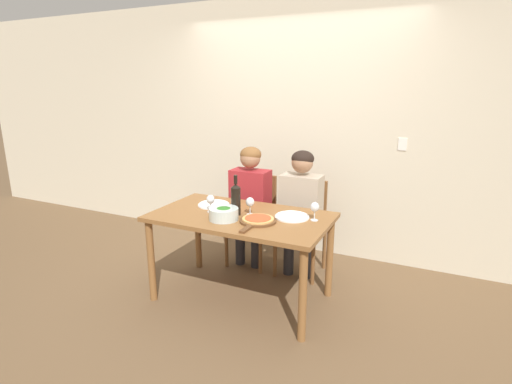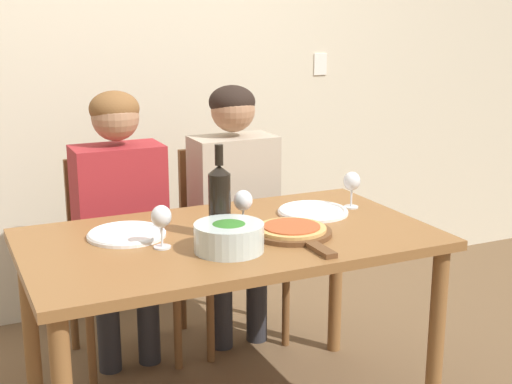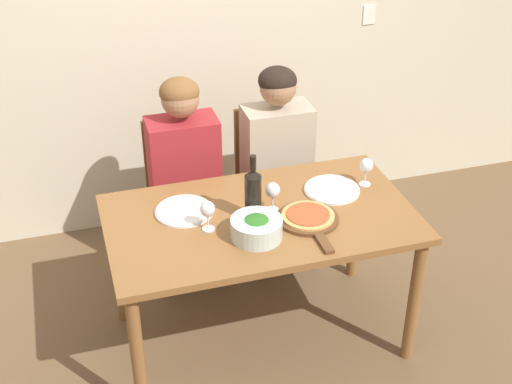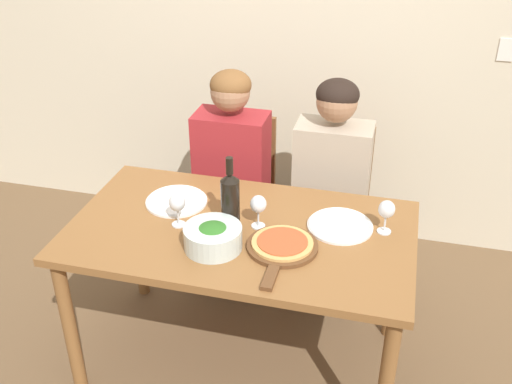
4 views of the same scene
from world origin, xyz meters
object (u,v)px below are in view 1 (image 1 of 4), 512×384
object	(u,v)px
wine_glass_centre	(250,203)
pizza_on_board	(258,220)
chair_left	(254,216)
broccoli_bowl	(224,214)
person_man	(301,202)
wine_glass_right	(315,208)
wine_bottle	(236,199)
dinner_plate_left	(214,204)
wine_glass_left	(211,200)
person_woman	(250,196)
chair_right	(303,223)
dinner_plate_right	(292,217)

from	to	relation	value
wine_glass_centre	pizza_on_board	bearing A→B (deg)	-46.15
chair_left	broccoli_bowl	distance (m)	0.99
person_man	wine_glass_right	world-z (taller)	person_man
wine_bottle	pizza_on_board	size ratio (longest dim) A/B	0.78
wine_bottle	wine_glass_right	size ratio (longest dim) A/B	2.23
chair_left	wine_glass_right	world-z (taller)	wine_glass_right
dinner_plate_left	broccoli_bowl	bearing A→B (deg)	-47.39
chair_left	wine_glass_left	xyz separation A→B (m)	(-0.03, -0.80, 0.37)
person_woman	person_man	world-z (taller)	same
chair_right	wine_glass_right	xyz separation A→B (m)	(0.30, -0.63, 0.37)
person_woman	dinner_plate_right	size ratio (longest dim) A/B	4.35
chair_left	person_woman	size ratio (longest dim) A/B	0.74
broccoli_bowl	pizza_on_board	size ratio (longest dim) A/B	0.55
wine_glass_left	chair_right	bearing A→B (deg)	54.68
pizza_on_board	wine_glass_left	world-z (taller)	wine_glass_left
person_man	wine_bottle	size ratio (longest dim) A/B	3.64
pizza_on_board	wine_glass_centre	distance (m)	0.21
person_man	wine_glass_centre	xyz separation A→B (m)	(-0.23, -0.61, 0.13)
person_man	wine_glass_right	size ratio (longest dim) A/B	8.10
person_woman	wine_bottle	xyz separation A→B (m)	(0.20, -0.66, 0.16)
dinner_plate_right	wine_glass_right	size ratio (longest dim) A/B	1.86
wine_glass_left	person_man	bearing A→B (deg)	50.57
wine_bottle	dinner_plate_right	size ratio (longest dim) A/B	1.20
chair_right	wine_bottle	world-z (taller)	wine_bottle
chair_right	broccoli_bowl	xyz separation A→B (m)	(-0.37, -0.92, 0.32)
broccoli_bowl	wine_glass_centre	world-z (taller)	wine_glass_centre
chair_left	dinner_plate_right	size ratio (longest dim) A/B	3.22
dinner_plate_right	wine_glass_left	size ratio (longest dim) A/B	1.86
person_man	wine_glass_left	xyz separation A→B (m)	(-0.56, -0.69, 0.13)
dinner_plate_right	chair_right	bearing A→B (deg)	99.81
dinner_plate_left	wine_glass_centre	xyz separation A→B (m)	(0.41, -0.10, 0.10)
dinner_plate_left	wine_glass_left	size ratio (longest dim) A/B	1.86
chair_left	wine_bottle	bearing A→B (deg)	-75.65
person_man	wine_bottle	xyz separation A→B (m)	(-0.34, -0.66, 0.16)
chair_left	wine_glass_right	bearing A→B (deg)	-37.23
dinner_plate_right	wine_glass_left	distance (m)	0.70
dinner_plate_left	wine_glass_right	size ratio (longest dim) A/B	1.86
dinner_plate_right	wine_glass_left	bearing A→B (deg)	-167.05
wine_glass_right	chair_left	bearing A→B (deg)	142.77
chair_left	dinner_plate_left	world-z (taller)	chair_left
chair_right	person_woman	xyz separation A→B (m)	(-0.53, -0.11, 0.25)
chair_left	wine_glass_right	xyz separation A→B (m)	(0.83, -0.63, 0.37)
chair_right	wine_bottle	distance (m)	0.93
chair_right	pizza_on_board	distance (m)	0.91
person_man	wine_glass_left	bearing A→B (deg)	-129.43
broccoli_bowl	pizza_on_board	distance (m)	0.28
dinner_plate_left	wine_glass_left	bearing A→B (deg)	-66.12
dinner_plate_right	wine_glass_right	world-z (taller)	wine_glass_right
chair_left	wine_glass_right	distance (m)	1.11
wine_glass_right	person_woman	bearing A→B (deg)	147.91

